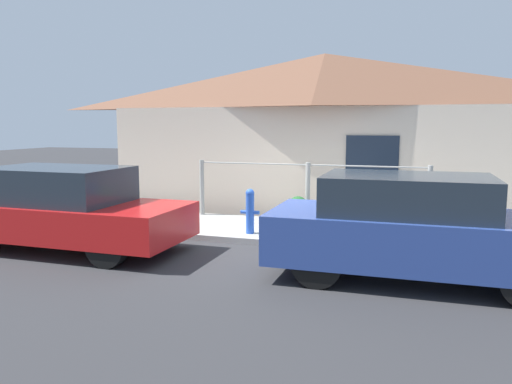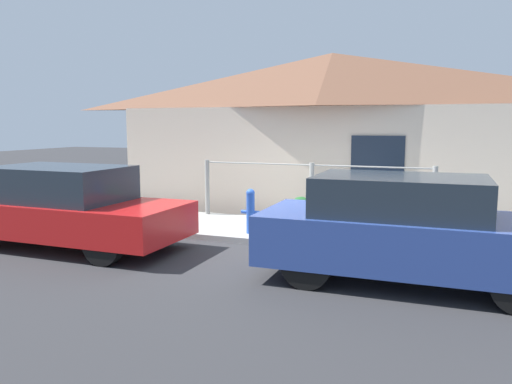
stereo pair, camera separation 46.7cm
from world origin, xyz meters
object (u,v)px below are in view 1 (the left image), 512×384
Objects in this scene: car_left at (63,209)px; potted_plant_near_hydrant at (298,208)px; car_right at (415,228)px; fire_hydrant at (250,210)px.

car_left is 4.48m from potted_plant_near_hydrant.
car_right reaches higher than fire_hydrant.
car_right is at bearing 0.68° from car_left.
car_left is at bearing -179.78° from car_right.
car_left reaches higher than potted_plant_near_hydrant.
fire_hydrant reaches higher than potted_plant_near_hydrant.
fire_hydrant is 1.51× the size of potted_plant_near_hydrant.
car_left is at bearing -148.55° from fire_hydrant.
car_right is 4.79× the size of fire_hydrant.
fire_hydrant is 1.38m from potted_plant_near_hydrant.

